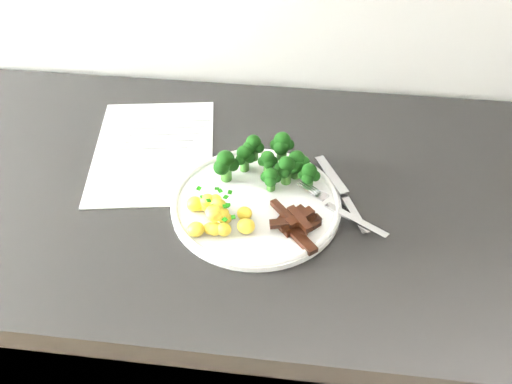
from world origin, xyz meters
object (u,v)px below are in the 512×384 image
(recipe_paper, at_px, (154,150))
(knife, at_px, (347,202))
(potatoes, at_px, (217,214))
(beef_strips, at_px, (298,223))
(counter, at_px, (231,344))
(plate, at_px, (256,203))
(broccoli, at_px, (271,160))
(fork, at_px, (343,211))

(recipe_paper, relative_size, knife, 1.86)
(potatoes, xyz_separation_m, knife, (0.19, 0.07, -0.02))
(knife, bearing_deg, potatoes, -160.81)
(beef_strips, distance_m, knife, 0.10)
(knife, bearing_deg, beef_strips, -138.06)
(recipe_paper, bearing_deg, knife, -16.86)
(counter, distance_m, plate, 0.47)
(broccoli, relative_size, fork, 1.21)
(beef_strips, bearing_deg, recipe_paper, 147.44)
(counter, distance_m, beef_strips, 0.50)
(potatoes, bearing_deg, knife, 19.19)
(fork, bearing_deg, knife, 78.02)
(broccoli, distance_m, beef_strips, 0.12)
(broccoli, bearing_deg, plate, -103.99)
(broccoli, relative_size, beef_strips, 1.73)
(counter, xyz_separation_m, broccoli, (0.08, 0.03, 0.50))
(recipe_paper, xyz_separation_m, fork, (0.33, -0.13, 0.02))
(counter, distance_m, knife, 0.51)
(potatoes, height_order, knife, potatoes)
(knife, bearing_deg, broccoli, 159.43)
(counter, relative_size, broccoli, 14.68)
(recipe_paper, height_order, knife, knife)
(counter, height_order, broccoli, broccoli)
(recipe_paper, relative_size, beef_strips, 3.29)
(plate, bearing_deg, beef_strips, -35.60)
(recipe_paper, height_order, fork, fork)
(plate, bearing_deg, counter, 148.29)
(broccoli, height_order, knife, broccoli)
(broccoli, height_order, fork, broccoli)
(potatoes, distance_m, fork, 0.19)
(counter, height_order, recipe_paper, recipe_paper)
(plate, xyz_separation_m, potatoes, (-0.05, -0.05, 0.02))
(beef_strips, bearing_deg, broccoli, 114.47)
(plate, height_order, knife, knife)
(potatoes, bearing_deg, fork, 10.96)
(beef_strips, bearing_deg, fork, 27.57)
(counter, relative_size, plate, 9.33)
(potatoes, bearing_deg, counter, 95.65)
(counter, bearing_deg, potatoes, -84.35)
(broccoli, bearing_deg, beef_strips, -65.53)
(counter, height_order, knife, knife)
(beef_strips, height_order, fork, beef_strips)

